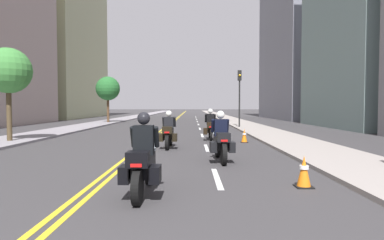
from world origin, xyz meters
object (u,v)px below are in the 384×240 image
(motorcycle_0, at_px, (143,163))
(street_tree_0, at_px, (8,71))
(motorcycle_1, at_px, (221,141))
(traffic_cone_0, at_px, (244,136))
(street_tree_1, at_px, (108,89))
(traffic_cone_1, at_px, (304,172))
(motorcycle_3, at_px, (210,127))
(traffic_light_near, at_px, (239,88))
(motorcycle_2, at_px, (169,133))

(motorcycle_0, bearing_deg, street_tree_0, 130.18)
(motorcycle_1, distance_m, traffic_cone_0, 5.86)
(street_tree_0, bearing_deg, street_tree_1, 89.74)
(traffic_cone_0, bearing_deg, traffic_cone_1, -90.63)
(motorcycle_0, xyz_separation_m, motorcycle_3, (1.94, 10.89, 0.02))
(motorcycle_0, distance_m, traffic_light_near, 20.85)
(motorcycle_2, distance_m, street_tree_0, 8.49)
(motorcycle_1, xyz_separation_m, traffic_cone_0, (1.63, 5.62, -0.33))
(motorcycle_0, relative_size, traffic_cone_0, 3.42)
(traffic_cone_1, xyz_separation_m, traffic_light_near, (1.33, 19.48, 2.84))
(motorcycle_1, distance_m, motorcycle_2, 3.95)
(motorcycle_1, xyz_separation_m, street_tree_0, (-9.69, 5.37, 2.78))
(traffic_cone_0, xyz_separation_m, traffic_light_near, (1.23, 10.46, 2.86))
(motorcycle_0, height_order, motorcycle_3, motorcycle_0)
(motorcycle_3, relative_size, street_tree_0, 0.49)
(street_tree_0, bearing_deg, motorcycle_3, 8.48)
(motorcycle_2, relative_size, street_tree_1, 0.46)
(street_tree_0, bearing_deg, traffic_cone_1, -38.01)
(street_tree_1, bearing_deg, street_tree_0, -90.26)
(traffic_light_near, bearing_deg, street_tree_1, 147.63)
(motorcycle_0, xyz_separation_m, street_tree_1, (-7.71, 28.05, 2.91))
(traffic_cone_0, distance_m, street_tree_1, 21.77)
(motorcycle_2, height_order, street_tree_0, street_tree_0)
(motorcycle_3, relative_size, traffic_cone_1, 3.17)
(motorcycle_0, height_order, traffic_cone_1, motorcycle_0)
(traffic_cone_1, height_order, street_tree_0, street_tree_0)
(motorcycle_2, distance_m, street_tree_1, 22.11)
(traffic_cone_0, relative_size, street_tree_1, 0.14)
(motorcycle_0, relative_size, street_tree_0, 0.49)
(motorcycle_0, bearing_deg, motorcycle_2, 90.74)
(motorcycle_3, height_order, traffic_cone_1, motorcycle_3)
(motorcycle_2, bearing_deg, traffic_cone_1, -62.20)
(motorcycle_1, bearing_deg, motorcycle_3, 87.21)
(motorcycle_1, bearing_deg, traffic_cone_0, 71.41)
(motorcycle_3, xyz_separation_m, street_tree_0, (-9.73, -1.45, 2.77))
(traffic_cone_1, height_order, street_tree_1, street_tree_1)
(motorcycle_1, height_order, motorcycle_2, motorcycle_1)
(traffic_light_near, height_order, street_tree_0, traffic_light_near)
(motorcycle_0, height_order, motorcycle_2, motorcycle_0)
(traffic_light_near, distance_m, street_tree_1, 14.77)
(motorcycle_1, bearing_deg, traffic_light_near, 77.49)
(motorcycle_1, relative_size, traffic_cone_1, 3.29)
(street_tree_1, bearing_deg, motorcycle_1, -68.17)
(traffic_light_near, relative_size, street_tree_1, 0.96)
(motorcycle_1, bearing_deg, motorcycle_2, 116.50)
(motorcycle_0, distance_m, motorcycle_1, 4.48)
(motorcycle_0, height_order, street_tree_1, street_tree_1)
(motorcycle_0, height_order, motorcycle_1, motorcycle_0)
(traffic_cone_0, distance_m, traffic_light_near, 10.91)
(motorcycle_2, height_order, motorcycle_3, motorcycle_3)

